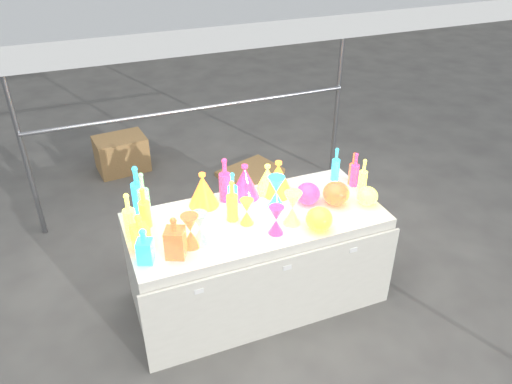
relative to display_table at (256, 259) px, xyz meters
name	(u,v)px	position (x,y,z in m)	size (l,w,h in m)	color
ground	(256,295)	(0.00, 0.01, -0.37)	(80.00, 80.00, 0.00)	slate
display_table	(256,259)	(0.00, 0.00, 0.00)	(1.84, 0.83, 0.75)	silver
cardboard_box_closed	(122,154)	(-0.63, 2.46, -0.18)	(0.54, 0.39, 0.39)	#AF834F
cardboard_box_flat	(250,172)	(0.65, 1.81, -0.35)	(0.64, 0.46, 0.05)	#AF834F
bottle_0	(144,207)	(-0.74, 0.18, 0.53)	(0.08, 0.08, 0.30)	red
bottle_1	(138,190)	(-0.75, 0.35, 0.57)	(0.09, 0.09, 0.38)	#1D971B
bottle_3	(225,180)	(-0.13, 0.29, 0.55)	(0.09, 0.09, 0.35)	#1E4BB2
bottle_4	(129,216)	(-0.85, 0.08, 0.55)	(0.08, 0.08, 0.34)	#136279
bottle_5	(144,196)	(-0.72, 0.27, 0.56)	(0.08, 0.08, 0.36)	#BB25A4
bottle_6	(232,201)	(-0.17, 0.03, 0.53)	(0.08, 0.08, 0.31)	red
bottle_7	(233,192)	(-0.12, 0.14, 0.53)	(0.07, 0.07, 0.31)	#1D971B
decanter_0	(140,232)	(-0.81, -0.06, 0.51)	(0.10, 0.10, 0.26)	red
decanter_1	(175,237)	(-0.62, -0.21, 0.52)	(0.12, 0.12, 0.29)	orange
decanter_2	(144,245)	(-0.81, -0.20, 0.50)	(0.09, 0.09, 0.24)	#1D971B
hourglass_0	(190,231)	(-0.51, -0.15, 0.49)	(0.12, 0.12, 0.23)	orange
hourglass_1	(276,220)	(0.05, -0.22, 0.48)	(0.10, 0.10, 0.21)	#1E4BB2
hourglass_2	(292,208)	(0.20, -0.16, 0.50)	(0.12, 0.12, 0.24)	#136279
hourglass_3	(200,228)	(-0.45, -0.14, 0.49)	(0.11, 0.11, 0.23)	#BB25A4
hourglass_4	(247,212)	(-0.09, -0.05, 0.47)	(0.09, 0.09, 0.19)	red
hourglass_5	(276,192)	(0.18, 0.07, 0.50)	(0.12, 0.12, 0.25)	#1D971B
globe_0	(319,220)	(0.34, -0.29, 0.45)	(0.18, 0.18, 0.15)	red
globe_1	(367,197)	(0.80, -0.14, 0.44)	(0.15, 0.15, 0.12)	#136279
globe_2	(336,195)	(0.60, -0.05, 0.45)	(0.19, 0.19, 0.16)	orange
globe_3	(308,195)	(0.42, 0.03, 0.45)	(0.18, 0.18, 0.14)	#1E4BB2
lampshade_0	(203,189)	(-0.30, 0.29, 0.51)	(0.22, 0.22, 0.26)	yellow
lampshade_1	(278,178)	(0.27, 0.23, 0.51)	(0.23, 0.23, 0.27)	yellow
lampshade_2	(245,181)	(0.02, 0.29, 0.51)	(0.22, 0.22, 0.26)	#1E4BB2
lampshade_3	(267,178)	(0.20, 0.29, 0.49)	(0.19, 0.19, 0.23)	#136279
bottle_8	(336,164)	(0.77, 0.25, 0.52)	(0.06, 0.06, 0.28)	#1D971B
bottle_9	(353,169)	(0.86, 0.15, 0.51)	(0.06, 0.06, 0.27)	orange
bottle_10	(355,170)	(0.86, 0.12, 0.52)	(0.06, 0.06, 0.28)	#1E4BB2
bottle_11	(363,176)	(0.86, 0.01, 0.52)	(0.06, 0.06, 0.28)	#136279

